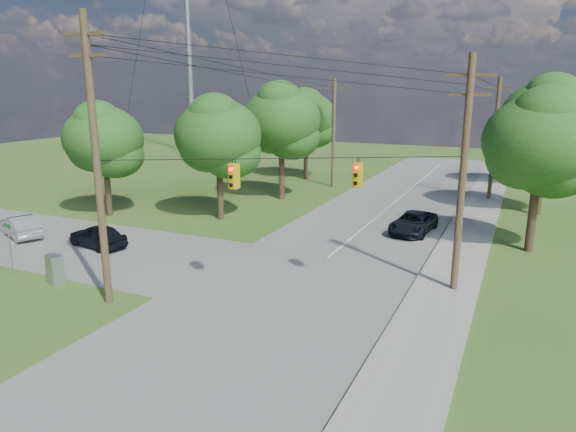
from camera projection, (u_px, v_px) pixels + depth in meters
The scene contains 21 objects.
ground at pixel (191, 325), 20.18m from camera, with size 140.00×140.00×0.00m, color #37561C.
main_road at pixel (290, 289), 23.77m from camera, with size 10.00×100.00×0.03m, color gray.
sidewalk_east at pixel (438, 314), 21.03m from camera, with size 2.60×100.00×0.12m, color #A4A19A.
pole_sw at pixel (96, 160), 20.90m from camera, with size 2.00×0.32×12.00m.
pole_ne at pixel (463, 173), 22.29m from camera, with size 2.00×0.32×10.50m.
pole_north_e at pixel (494, 138), 41.76m from camera, with size 2.00×0.32×10.00m.
pole_north_w at pixel (334, 132), 47.41m from camera, with size 2.00×0.32×10.00m.
power_lines at pixel (332, 87), 27.53m from camera, with size 13.93×29.62×4.93m.
traffic_signals at pixel (297, 175), 21.72m from camera, with size 4.91×3.27×1.05m.
tree_w_near at pixel (218, 135), 35.22m from camera, with size 6.00×6.00×8.40m.
tree_w_mid at pixel (281, 120), 41.70m from camera, with size 6.40×6.40×9.22m.
tree_w_far at pixel (306, 117), 51.41m from camera, with size 6.00×6.00×8.73m.
tree_e_near at pixel (541, 141), 27.89m from camera, with size 6.20×6.20×8.81m.
tree_e_mid at pixel (548, 120), 36.34m from camera, with size 6.60×6.60×9.64m.
tree_e_far at pixel (531, 123), 47.56m from camera, with size 5.80×5.80×8.32m.
tree_cross_n at pixel (103, 139), 36.35m from camera, with size 5.60×5.60×7.91m.
car_cross_dark at pixel (98, 236), 29.90m from camera, with size 1.60×3.99×1.36m, color black.
car_cross_silver at pixel (20, 226), 31.96m from camera, with size 1.44×4.14×1.36m, color #ABAEB2.
car_main_north at pixel (413, 223), 32.90m from camera, with size 2.20×4.76×1.32m, color black.
control_cabinet at pixel (55, 269), 24.33m from camera, with size 0.78×0.57×1.41m, color gray.
street_name_sign at pixel (10, 242), 25.30m from camera, with size 0.76×0.27×2.62m.
Camera 1 is at (11.23, -15.24, 9.04)m, focal length 32.00 mm.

